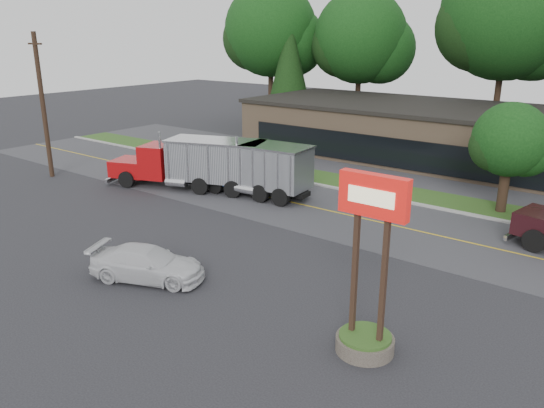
{
  "coord_description": "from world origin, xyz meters",
  "views": [
    {
      "loc": [
        17.23,
        -16.22,
        9.87
      ],
      "look_at": [
        2.0,
        3.6,
        1.8
      ],
      "focal_mm": 35.0,
      "sensor_mm": 36.0,
      "label": 1
    }
  ],
  "objects_px": {
    "utility_pole": "(43,105)",
    "dump_truck_blue": "(263,169)",
    "dump_truck_red": "(196,162)",
    "rally_car": "(148,264)",
    "bilo_sign": "(368,295)"
  },
  "relations": [
    {
      "from": "dump_truck_blue",
      "to": "rally_car",
      "type": "distance_m",
      "value": 12.8
    },
    {
      "from": "dump_truck_red",
      "to": "rally_car",
      "type": "bearing_deg",
      "value": 106.76
    },
    {
      "from": "dump_truck_red",
      "to": "dump_truck_blue",
      "type": "height_order",
      "value": "same"
    },
    {
      "from": "utility_pole",
      "to": "bilo_sign",
      "type": "bearing_deg",
      "value": -11.89
    },
    {
      "from": "utility_pole",
      "to": "dump_truck_red",
      "type": "bearing_deg",
      "value": 21.09
    },
    {
      "from": "dump_truck_blue",
      "to": "dump_truck_red",
      "type": "bearing_deg",
      "value": 11.26
    },
    {
      "from": "bilo_sign",
      "to": "dump_truck_blue",
      "type": "bearing_deg",
      "value": 139.26
    },
    {
      "from": "utility_pole",
      "to": "dump_truck_blue",
      "type": "bearing_deg",
      "value": 19.74
    },
    {
      "from": "dump_truck_blue",
      "to": "bilo_sign",
      "type": "bearing_deg",
      "value": 134.0
    },
    {
      "from": "rally_car",
      "to": "dump_truck_blue",
      "type": "bearing_deg",
      "value": -7.62
    },
    {
      "from": "utility_pole",
      "to": "rally_car",
      "type": "distance_m",
      "value": 20.42
    },
    {
      "from": "bilo_sign",
      "to": "dump_truck_blue",
      "type": "height_order",
      "value": "bilo_sign"
    },
    {
      "from": "dump_truck_blue",
      "to": "rally_car",
      "type": "xyz_separation_m",
      "value": [
        3.54,
        -12.26,
        -1.09
      ]
    },
    {
      "from": "utility_pole",
      "to": "dump_truck_red",
      "type": "distance_m",
      "value": 11.84
    },
    {
      "from": "dump_truck_red",
      "to": "utility_pole",
      "type": "bearing_deg",
      "value": 1.12
    }
  ]
}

